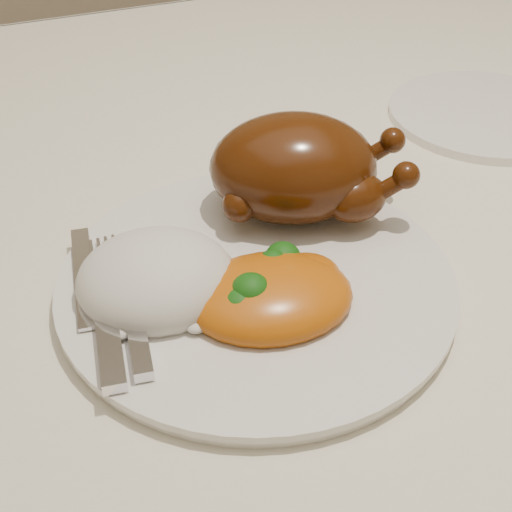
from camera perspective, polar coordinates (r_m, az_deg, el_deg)
name	(u,v)px	position (r m, az deg, el deg)	size (l,w,h in m)	color
dining_table	(285,251)	(0.76, 2.30, 0.39)	(1.60, 0.90, 0.76)	brown
tablecloth	(286,194)	(0.72, 2.45, 5.01)	(1.73, 1.03, 0.18)	silver
dinner_plate	(256,283)	(0.55, 0.00, -2.16)	(0.30, 0.30, 0.01)	silver
side_plate	(485,114)	(0.84, 17.87, 10.77)	(0.21, 0.21, 0.01)	silver
roast_chicken	(299,168)	(0.60, 3.43, 7.03)	(0.19, 0.15, 0.09)	#451C07
rice_mound	(157,280)	(0.53, -7.95, -1.92)	(0.14, 0.14, 0.06)	silver
mac_and_cheese	(273,293)	(0.52, 1.35, -2.96)	(0.14, 0.12, 0.05)	#BB4B0B
cutlery	(113,318)	(0.52, -11.33, -4.87)	(0.05, 0.19, 0.01)	silver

